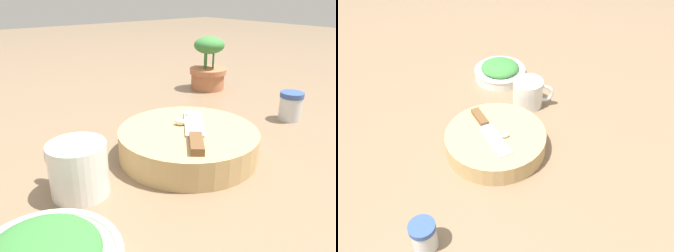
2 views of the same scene
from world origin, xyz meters
TOP-DOWN VIEW (x-y plane):
  - ground_plane at (0.00, 0.00)m, footprint 5.00×5.00m
  - cutting_board at (-0.02, -0.07)m, footprint 0.26×0.26m
  - chef_knife at (-0.02, -0.10)m, footprint 0.14×0.17m
  - garlic_cloves at (0.01, -0.03)m, footprint 0.07×0.05m
  - spice_jar at (0.30, -0.08)m, footprint 0.06×0.06m
  - coffee_mug at (-0.23, -0.06)m, footprint 0.09×0.12m
  - potted_herb at (0.34, 0.24)m, footprint 0.11×0.11m

SIDE VIEW (x-z plane):
  - ground_plane at x=0.00m, z-range 0.00..0.00m
  - cutting_board at x=-0.02m, z-range 0.00..0.05m
  - spice_jar at x=0.30m, z-range 0.00..0.07m
  - coffee_mug at x=-0.23m, z-range 0.00..0.08m
  - chef_knife at x=-0.02m, z-range 0.05..0.06m
  - garlic_cloves at x=0.01m, z-range 0.05..0.07m
  - potted_herb at x=0.34m, z-range -0.01..0.15m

